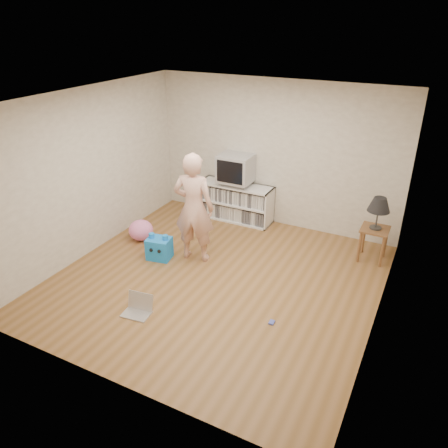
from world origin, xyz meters
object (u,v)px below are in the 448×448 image
at_px(crt_tv, 236,168).
at_px(table_lamp, 379,205).
at_px(side_table, 374,236).
at_px(dvd_deck, 236,183).
at_px(plush_blue, 159,248).
at_px(laptop, 138,308).
at_px(person, 194,208).
at_px(media_unit, 236,202).
at_px(plush_pink, 141,230).

relative_size(crt_tv, table_lamp, 1.17).
bearing_deg(side_table, dvd_deck, 171.83).
distance_m(side_table, plush_blue, 3.39).
height_order(crt_tv, side_table, crt_tv).
xyz_separation_m(crt_tv, table_lamp, (2.58, -0.37, -0.08)).
bearing_deg(crt_tv, dvd_deck, 90.00).
xyz_separation_m(crt_tv, laptop, (0.11, -3.16, -0.95)).
bearing_deg(side_table, crt_tv, 171.91).
xyz_separation_m(person, plush_blue, (-0.51, -0.27, -0.69)).
distance_m(crt_tv, person, 1.61).
relative_size(dvd_deck, person, 0.26).
xyz_separation_m(side_table, person, (-2.52, -1.24, 0.46)).
bearing_deg(side_table, media_unit, 171.49).
distance_m(person, plush_blue, 0.90).
relative_size(crt_tv, side_table, 1.09).
distance_m(dvd_deck, laptop, 3.24).
bearing_deg(person, plush_pink, -16.79).
distance_m(media_unit, table_lamp, 2.67).
bearing_deg(plush_blue, dvd_deck, 66.06).
height_order(crt_tv, plush_pink, crt_tv).
relative_size(media_unit, crt_tv, 2.33).
relative_size(crt_tv, plush_blue, 1.41).
bearing_deg(table_lamp, plush_pink, -163.09).
bearing_deg(plush_blue, media_unit, 66.17).
relative_size(person, plush_pink, 4.19).
bearing_deg(dvd_deck, table_lamp, -8.17).
bearing_deg(table_lamp, plush_blue, -153.54).
xyz_separation_m(side_table, table_lamp, (-0.00, 0.00, 0.53)).
distance_m(side_table, plush_pink, 3.85).
height_order(media_unit, laptop, media_unit).
xyz_separation_m(person, plush_pink, (-1.16, 0.12, -0.70)).
bearing_deg(crt_tv, person, -87.91).
bearing_deg(crt_tv, table_lamp, -8.09).
height_order(dvd_deck, plush_pink, dvd_deck).
xyz_separation_m(side_table, plush_pink, (-3.68, -1.12, -0.24)).
bearing_deg(person, media_unit, -98.90).
xyz_separation_m(media_unit, plush_pink, (-1.10, -1.50, -0.17)).
relative_size(media_unit, person, 0.80).
relative_size(side_table, plush_pink, 1.32).
xyz_separation_m(dvd_deck, table_lamp, (2.58, -0.37, 0.21)).
bearing_deg(dvd_deck, side_table, -8.17).
height_order(media_unit, table_lamp, table_lamp).
bearing_deg(table_lamp, dvd_deck, 171.83).
bearing_deg(media_unit, dvd_deck, -90.00).
bearing_deg(table_lamp, crt_tv, 171.91).
distance_m(dvd_deck, table_lamp, 2.61).
bearing_deg(laptop, crt_tv, 84.99).
bearing_deg(media_unit, laptop, -88.05).
xyz_separation_m(dvd_deck, crt_tv, (0.00, -0.00, 0.29)).
distance_m(dvd_deck, plush_blue, 2.01).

